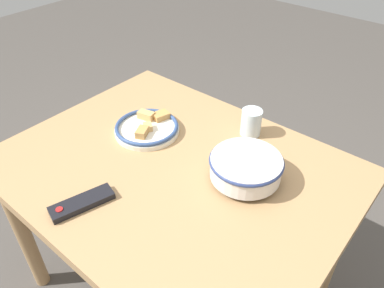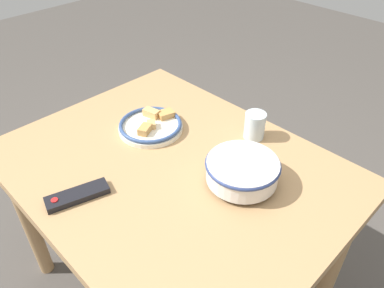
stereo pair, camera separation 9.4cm
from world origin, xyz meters
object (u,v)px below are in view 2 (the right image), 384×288
(food_plate, at_px, (151,125))
(tv_remote, at_px, (77,195))
(drinking_glass, at_px, (255,126))
(noodle_bowl, at_px, (242,170))

(food_plate, bearing_deg, tv_remote, 106.97)
(tv_remote, bearing_deg, drinking_glass, -89.96)
(food_plate, bearing_deg, noodle_bowl, -177.82)
(food_plate, height_order, tv_remote, food_plate)
(tv_remote, distance_m, drinking_glass, 0.65)
(food_plate, height_order, drinking_glass, drinking_glass)
(food_plate, xyz_separation_m, tv_remote, (-0.12, 0.39, -0.01))
(noodle_bowl, bearing_deg, drinking_glass, -61.13)
(food_plate, bearing_deg, drinking_glass, -142.00)
(noodle_bowl, xyz_separation_m, food_plate, (0.42, 0.02, -0.03))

